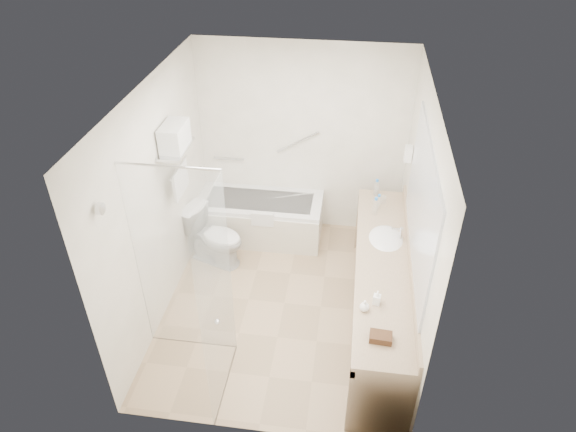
# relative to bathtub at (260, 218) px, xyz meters

# --- Properties ---
(floor) EXTENTS (3.20, 3.20, 0.00)m
(floor) POSITION_rel_bathtub_xyz_m (0.50, -1.24, -0.28)
(floor) COLOR tan
(floor) RESTS_ON ground
(ceiling) EXTENTS (2.60, 3.20, 0.10)m
(ceiling) POSITION_rel_bathtub_xyz_m (0.50, -1.24, 2.22)
(ceiling) COLOR white
(ceiling) RESTS_ON wall_back
(wall_back) EXTENTS (2.60, 0.10, 2.50)m
(wall_back) POSITION_rel_bathtub_xyz_m (0.50, 0.36, 0.97)
(wall_back) COLOR white
(wall_back) RESTS_ON ground
(wall_front) EXTENTS (2.60, 0.10, 2.50)m
(wall_front) POSITION_rel_bathtub_xyz_m (0.50, -2.84, 0.97)
(wall_front) COLOR white
(wall_front) RESTS_ON ground
(wall_left) EXTENTS (0.10, 3.20, 2.50)m
(wall_left) POSITION_rel_bathtub_xyz_m (-0.80, -1.24, 0.97)
(wall_left) COLOR white
(wall_left) RESTS_ON ground
(wall_right) EXTENTS (0.10, 3.20, 2.50)m
(wall_right) POSITION_rel_bathtub_xyz_m (1.80, -1.24, 0.97)
(wall_right) COLOR white
(wall_right) RESTS_ON ground
(bathtub) EXTENTS (1.60, 0.73, 0.59)m
(bathtub) POSITION_rel_bathtub_xyz_m (0.00, 0.00, 0.00)
(bathtub) COLOR silver
(bathtub) RESTS_ON floor
(grab_bar_short) EXTENTS (0.40, 0.03, 0.03)m
(grab_bar_short) POSITION_rel_bathtub_xyz_m (-0.45, 0.32, 0.67)
(grab_bar_short) COLOR silver
(grab_bar_short) RESTS_ON wall_back
(grab_bar_long) EXTENTS (0.53, 0.03, 0.33)m
(grab_bar_long) POSITION_rel_bathtub_xyz_m (0.45, 0.32, 0.97)
(grab_bar_long) COLOR silver
(grab_bar_long) RESTS_ON wall_back
(shower_enclosure) EXTENTS (0.96, 0.91, 2.11)m
(shower_enclosure) POSITION_rel_bathtub_xyz_m (-0.13, -2.16, 0.79)
(shower_enclosure) COLOR silver
(shower_enclosure) RESTS_ON floor
(towel_shelf) EXTENTS (0.24, 0.55, 0.81)m
(towel_shelf) POSITION_rel_bathtub_xyz_m (-0.67, -0.89, 1.48)
(towel_shelf) COLOR silver
(towel_shelf) RESTS_ON wall_left
(vanity_counter) EXTENTS (0.55, 2.70, 0.95)m
(vanity_counter) POSITION_rel_bathtub_xyz_m (1.52, -1.39, 0.36)
(vanity_counter) COLOR tan
(vanity_counter) RESTS_ON floor
(sink) EXTENTS (0.40, 0.52, 0.14)m
(sink) POSITION_rel_bathtub_xyz_m (1.55, -0.99, 0.54)
(sink) COLOR silver
(sink) RESTS_ON vanity_counter
(faucet) EXTENTS (0.03, 0.03, 0.14)m
(faucet) POSITION_rel_bathtub_xyz_m (1.70, -0.99, 0.65)
(faucet) COLOR silver
(faucet) RESTS_ON vanity_counter
(mirror) EXTENTS (0.02, 2.00, 1.20)m
(mirror) POSITION_rel_bathtub_xyz_m (1.79, -1.39, 1.27)
(mirror) COLOR #B6BAC3
(mirror) RESTS_ON wall_right
(hairdryer_unit) EXTENTS (0.08, 0.10, 0.18)m
(hairdryer_unit) POSITION_rel_bathtub_xyz_m (1.75, -0.19, 1.17)
(hairdryer_unit) COLOR white
(hairdryer_unit) RESTS_ON wall_right
(toilet) EXTENTS (0.83, 0.63, 0.72)m
(toilet) POSITION_rel_bathtub_xyz_m (-0.45, -0.59, 0.09)
(toilet) COLOR silver
(toilet) RESTS_ON floor
(amenity_basket) EXTENTS (0.19, 0.14, 0.06)m
(amenity_basket) POSITION_rel_bathtub_xyz_m (1.48, -2.41, 0.61)
(amenity_basket) COLOR #452C18
(amenity_basket) RESTS_ON vanity_counter
(soap_bottle_a) EXTENTS (0.09, 0.15, 0.07)m
(soap_bottle_a) POSITION_rel_bathtub_xyz_m (1.45, -1.99, 0.61)
(soap_bottle_a) COLOR white
(soap_bottle_a) RESTS_ON vanity_counter
(soap_bottle_b) EXTENTS (0.12, 0.14, 0.09)m
(soap_bottle_b) POSITION_rel_bathtub_xyz_m (1.34, -2.08, 0.62)
(soap_bottle_b) COLOR white
(soap_bottle_b) RESTS_ON vanity_counter
(water_bottle_left) EXTENTS (0.06, 0.06, 0.19)m
(water_bottle_left) POSITION_rel_bathtub_xyz_m (1.47, -0.43, 0.66)
(water_bottle_left) COLOR silver
(water_bottle_left) RESTS_ON vanity_counter
(water_bottle_mid) EXTENTS (0.07, 0.07, 0.22)m
(water_bottle_mid) POSITION_rel_bathtub_xyz_m (1.43, -0.55, 0.67)
(water_bottle_mid) COLOR silver
(water_bottle_mid) RESTS_ON vanity_counter
(water_bottle_right) EXTENTS (0.06, 0.06, 0.21)m
(water_bottle_right) POSITION_rel_bathtub_xyz_m (1.45, -0.14, 0.67)
(water_bottle_right) COLOR silver
(water_bottle_right) RESTS_ON vanity_counter
(drinking_glass_near) EXTENTS (0.08, 0.08, 0.09)m
(drinking_glass_near) POSITION_rel_bathtub_xyz_m (1.45, -0.14, 0.62)
(drinking_glass_near) COLOR silver
(drinking_glass_near) RESTS_ON vanity_counter
(drinking_glass_far) EXTENTS (0.09, 0.09, 0.09)m
(drinking_glass_far) POSITION_rel_bathtub_xyz_m (1.53, -0.31, 0.62)
(drinking_glass_far) COLOR silver
(drinking_glass_far) RESTS_ON vanity_counter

